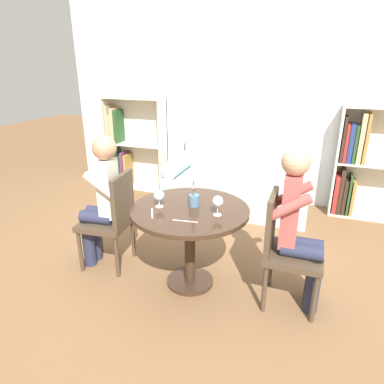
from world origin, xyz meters
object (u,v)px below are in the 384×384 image
person_right (300,226)px  wine_glass_left (159,196)px  chair_right (285,245)px  bookshelf_right (364,164)px  chair_left (112,217)px  wine_glass_right (218,202)px  flower_vase (194,197)px  couch (237,185)px  bookshelf_left (129,147)px  person_left (101,199)px

person_right → wine_glass_left: size_ratio=8.84×
chair_right → wine_glass_left: size_ratio=6.33×
bookshelf_right → person_right: bookshelf_right is taller
chair_left → chair_right: 1.51m
wine_glass_right → flower_vase: (-0.23, 0.11, -0.03)m
wine_glass_left → wine_glass_right: 0.49m
couch → wine_glass_right: couch is taller
bookshelf_left → wine_glass_right: bearing=-46.8°
bookshelf_left → person_right: (2.57, -2.01, 0.06)m
chair_right → bookshelf_right: bearing=-19.6°
chair_left → wine_glass_left: (0.51, -0.09, 0.30)m
bookshelf_right → person_left: (-2.30, -2.02, 0.01)m
person_right → wine_glass_left: 1.10m
bookshelf_right → person_left: 3.06m
couch → wine_glass_left: (-0.24, -1.83, 0.49)m
chair_left → person_left: size_ratio=0.73×
wine_glass_right → chair_right: bearing=9.1°
bookshelf_left → flower_vase: 2.65m
bookshelf_left → chair_right: size_ratio=1.48×
person_left → wine_glass_right: bearing=80.6°
couch → wine_glass_right: bearing=-82.4°
chair_left → wine_glass_right: chair_left is taller
flower_vase → bookshelf_right: bearing=54.0°
bookshelf_left → flower_vase: size_ratio=5.41×
bookshelf_left → person_right: bearing=-38.1°
couch → flower_vase: 1.78m
chair_right → person_right: 0.20m
couch → bookshelf_left: (-1.72, 0.27, 0.30)m
bookshelf_right → person_right: 2.10m
couch → person_right: bearing=-64.1°
chair_left → person_right: 1.61m
bookshelf_right → person_right: bearing=-107.0°
chair_left → person_left: bearing=-86.2°
couch → bookshelf_left: bookshelf_left is taller
bookshelf_left → couch: bearing=-8.9°
chair_left → wine_glass_left: 0.60m
bookshelf_right → couch: bearing=-169.6°
wine_glass_left → wine_glass_right: wine_glass_right is taller
wine_glass_right → wine_glass_left: bearing=-179.6°
chair_right → person_right: size_ratio=0.72×
chair_right → person_right: person_right is taller
bookshelf_right → bookshelf_left: bearing=180.0°
bookshelf_right → chair_right: (-0.70, -2.01, -0.16)m
chair_right → flower_vase: (-0.74, 0.02, 0.29)m
chair_right → bookshelf_left: bearing=50.6°
couch → wine_glass_left: size_ratio=12.58×
person_right → flower_vase: 0.84m
wine_glass_left → flower_vase: (0.26, 0.11, -0.02)m
bookshelf_left → person_right: bookshelf_left is taller
couch → chair_right: 1.91m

